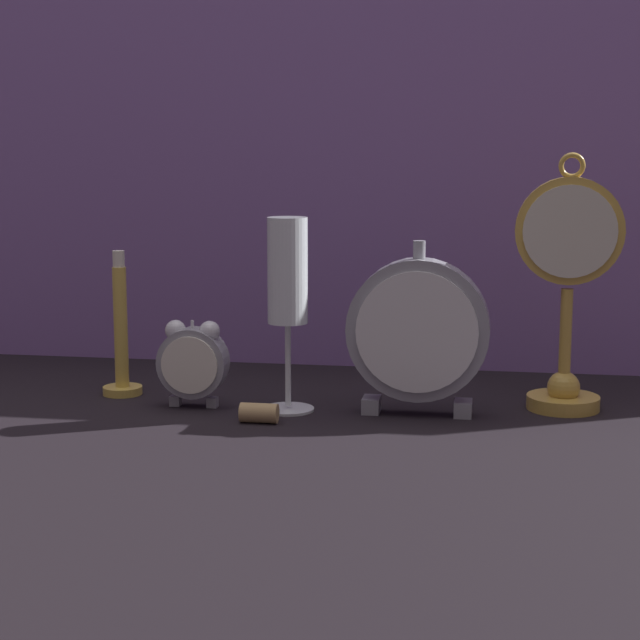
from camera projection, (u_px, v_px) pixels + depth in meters
ground_plane at (308, 425)px, 1.18m from camera, size 4.00×4.00×0.00m
fabric_backdrop_drape at (350, 164)px, 1.45m from camera, size 1.61×0.01×0.56m
pocket_watch_on_stand at (567, 291)px, 1.23m from camera, size 0.12×0.08×0.30m
alarm_clock_twin_bell at (193, 359)px, 1.25m from camera, size 0.08×0.03×0.10m
mantel_clock_silver at (418, 331)px, 1.21m from camera, size 0.16×0.04×0.20m
champagne_flute at (288, 285)px, 1.22m from camera, size 0.06×0.06×0.22m
brass_candlestick at (121, 344)px, 1.31m from camera, size 0.05×0.05×0.18m
wine_cork at (259, 412)px, 1.19m from camera, size 0.04×0.02×0.02m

